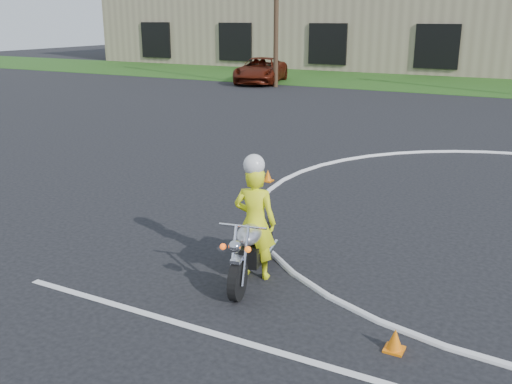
% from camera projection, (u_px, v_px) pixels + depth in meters
% --- Properties ---
extents(primary_motorcycle, '(0.72, 2.05, 1.09)m').
position_uv_depth(primary_motorcycle, '(251.00, 249.00, 8.85)').
color(primary_motorcycle, black).
rests_on(primary_motorcycle, ground).
extents(rider_primary_grp, '(0.74, 0.56, 2.02)m').
position_uv_depth(rider_primary_grp, '(255.00, 219.00, 8.84)').
color(rider_primary_grp, '#F0F91A').
rests_on(rider_primary_grp, ground).
extents(pickup_grp, '(3.90, 6.02, 1.54)m').
position_uv_depth(pickup_grp, '(261.00, 70.00, 35.39)').
color(pickup_grp, '#4B1408').
rests_on(pickup_grp, ground).
extents(warehouse, '(41.00, 17.00, 8.30)m').
position_uv_depth(warehouse, '(340.00, 14.00, 49.79)').
color(warehouse, tan).
rests_on(warehouse, ground).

